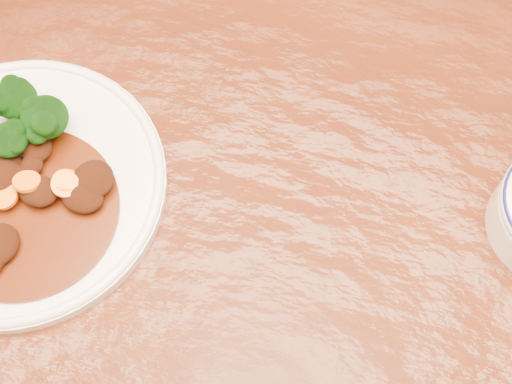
% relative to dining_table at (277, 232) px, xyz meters
% --- Properties ---
extents(ground, '(4.00, 4.00, 0.00)m').
position_rel_dining_table_xyz_m(ground, '(-0.00, 0.00, -0.67)').
color(ground, '#421F10').
rests_on(ground, ground).
extents(dining_table, '(1.59, 1.07, 0.75)m').
position_rel_dining_table_xyz_m(dining_table, '(0.00, 0.00, 0.00)').
color(dining_table, '#4E1F0D').
rests_on(dining_table, ground).
extents(dinner_plate, '(0.30, 0.30, 0.02)m').
position_rel_dining_table_xyz_m(dinner_plate, '(-0.25, -0.08, 0.09)').
color(dinner_plate, white).
rests_on(dinner_plate, dining_table).
extents(mince_stew, '(0.19, 0.19, 0.03)m').
position_rel_dining_table_xyz_m(mince_stew, '(-0.23, -0.11, 0.10)').
color(mince_stew, '#471807').
rests_on(mince_stew, dinner_plate).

